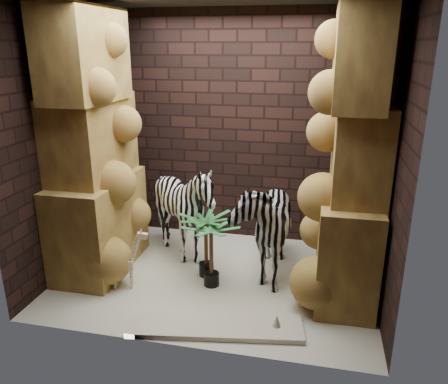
% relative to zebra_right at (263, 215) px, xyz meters
% --- Properties ---
extents(floor, '(3.50, 3.50, 0.00)m').
position_rel_zebra_right_xyz_m(floor, '(-0.50, -0.28, -0.71)').
color(floor, beige).
rests_on(floor, ground).
extents(wall_back, '(3.50, 0.00, 3.50)m').
position_rel_zebra_right_xyz_m(wall_back, '(-0.50, 0.97, 0.79)').
color(wall_back, black).
rests_on(wall_back, ground).
extents(wall_front, '(3.50, 0.00, 3.50)m').
position_rel_zebra_right_xyz_m(wall_front, '(-0.50, -1.53, 0.79)').
color(wall_front, black).
rests_on(wall_front, ground).
extents(wall_left, '(0.00, 3.00, 3.00)m').
position_rel_zebra_right_xyz_m(wall_left, '(-2.25, -0.28, 0.79)').
color(wall_left, black).
rests_on(wall_left, ground).
extents(wall_right, '(0.00, 3.00, 3.00)m').
position_rel_zebra_right_xyz_m(wall_right, '(1.25, -0.28, 0.79)').
color(wall_right, black).
rests_on(wall_right, ground).
extents(rock_pillar_left, '(0.68, 1.30, 3.00)m').
position_rel_zebra_right_xyz_m(rock_pillar_left, '(-1.90, -0.28, 0.79)').
color(rock_pillar_left, gold).
rests_on(rock_pillar_left, floor).
extents(rock_pillar_right, '(0.58, 1.25, 3.00)m').
position_rel_zebra_right_xyz_m(rock_pillar_right, '(0.92, -0.28, 0.79)').
color(rock_pillar_right, gold).
rests_on(rock_pillar_right, floor).
extents(zebra_right, '(0.74, 1.25, 1.43)m').
position_rel_zebra_right_xyz_m(zebra_right, '(0.00, 0.00, 0.00)').
color(zebra_right, white).
rests_on(zebra_right, floor).
extents(zebra_left, '(1.07, 1.31, 1.15)m').
position_rel_zebra_right_xyz_m(zebra_left, '(-0.98, 0.15, -0.14)').
color(zebra_left, white).
rests_on(zebra_left, floor).
extents(giraffe_toy, '(0.38, 0.22, 0.70)m').
position_rel_zebra_right_xyz_m(giraffe_toy, '(-1.44, -0.70, -0.36)').
color(giraffe_toy, beige).
rests_on(giraffe_toy, floor).
extents(palm_front, '(0.36, 0.36, 0.77)m').
position_rel_zebra_right_xyz_m(palm_front, '(-0.61, -0.24, -0.33)').
color(palm_front, '#237232').
rests_on(palm_front, floor).
extents(palm_back, '(0.36, 0.36, 0.75)m').
position_rel_zebra_right_xyz_m(palm_back, '(-0.50, -0.44, -0.34)').
color(palm_back, '#237232').
rests_on(palm_back, floor).
extents(surfboard, '(1.69, 0.66, 0.05)m').
position_rel_zebra_right_xyz_m(surfboard, '(-0.27, -1.21, -0.69)').
color(surfboard, beige).
rests_on(surfboard, floor).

